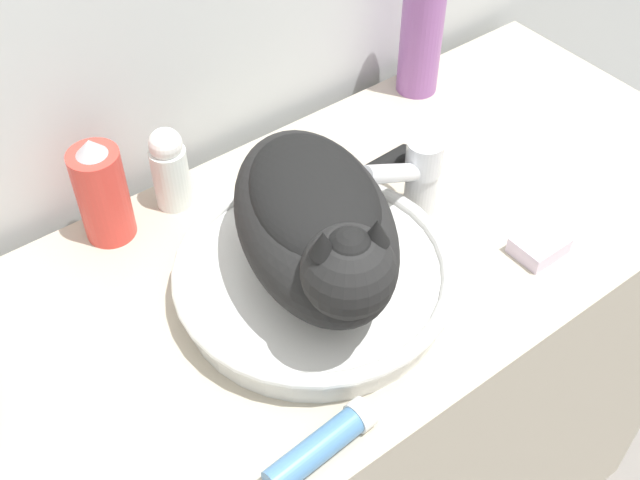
{
  "coord_description": "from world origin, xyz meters",
  "views": [
    {
      "loc": [
        -0.43,
        -0.3,
        1.66
      ],
      "look_at": [
        -0.04,
        0.21,
        0.99
      ],
      "focal_mm": 45.0,
      "sensor_mm": 36.0,
      "label": 1
    }
  ],
  "objects_px": {
    "mouthwash_bottle": "(422,32)",
    "spray_bottle_trigger": "(102,192)",
    "cream_tube": "(322,445)",
    "deodorant_stick": "(170,168)",
    "cat": "(318,222)",
    "soap_bar": "(539,246)",
    "faucet": "(416,175)"
  },
  "relations": [
    {
      "from": "cat",
      "to": "spray_bottle_trigger",
      "type": "bearing_deg",
      "value": -130.05
    },
    {
      "from": "deodorant_stick",
      "to": "soap_bar",
      "type": "height_order",
      "value": "deodorant_stick"
    },
    {
      "from": "deodorant_stick",
      "to": "mouthwash_bottle",
      "type": "height_order",
      "value": "mouthwash_bottle"
    },
    {
      "from": "cream_tube",
      "to": "faucet",
      "type": "bearing_deg",
      "value": 33.96
    },
    {
      "from": "soap_bar",
      "to": "deodorant_stick",
      "type": "bearing_deg",
      "value": 131.66
    },
    {
      "from": "faucet",
      "to": "soap_bar",
      "type": "relative_size",
      "value": 2.29
    },
    {
      "from": "cat",
      "to": "mouthwash_bottle",
      "type": "xyz_separation_m",
      "value": [
        0.4,
        0.26,
        -0.03
      ]
    },
    {
      "from": "faucet",
      "to": "spray_bottle_trigger",
      "type": "bearing_deg",
      "value": -41.68
    },
    {
      "from": "deodorant_stick",
      "to": "mouthwash_bottle",
      "type": "distance_m",
      "value": 0.45
    },
    {
      "from": "soap_bar",
      "to": "spray_bottle_trigger",
      "type": "bearing_deg",
      "value": 139.05
    },
    {
      "from": "spray_bottle_trigger",
      "to": "cream_tube",
      "type": "xyz_separation_m",
      "value": [
        0.03,
        -0.43,
        -0.06
      ]
    },
    {
      "from": "soap_bar",
      "to": "mouthwash_bottle",
      "type": "bearing_deg",
      "value": 72.09
    },
    {
      "from": "cat",
      "to": "faucet",
      "type": "xyz_separation_m",
      "value": [
        0.19,
        0.04,
        -0.06
      ]
    },
    {
      "from": "mouthwash_bottle",
      "to": "cream_tube",
      "type": "height_order",
      "value": "mouthwash_bottle"
    },
    {
      "from": "cat",
      "to": "faucet",
      "type": "distance_m",
      "value": 0.21
    },
    {
      "from": "cat",
      "to": "soap_bar",
      "type": "bearing_deg",
      "value": 88.27
    },
    {
      "from": "faucet",
      "to": "cat",
      "type": "bearing_deg",
      "value": 3.18
    },
    {
      "from": "cat",
      "to": "deodorant_stick",
      "type": "height_order",
      "value": "cat"
    },
    {
      "from": "deodorant_stick",
      "to": "cream_tube",
      "type": "bearing_deg",
      "value": -99.48
    },
    {
      "from": "faucet",
      "to": "deodorant_stick",
      "type": "relative_size",
      "value": 1.2
    },
    {
      "from": "cat",
      "to": "soap_bar",
      "type": "height_order",
      "value": "cat"
    },
    {
      "from": "cat",
      "to": "deodorant_stick",
      "type": "bearing_deg",
      "value": -148.54
    },
    {
      "from": "deodorant_stick",
      "to": "cream_tube",
      "type": "distance_m",
      "value": 0.44
    },
    {
      "from": "spray_bottle_trigger",
      "to": "soap_bar",
      "type": "distance_m",
      "value": 0.57
    },
    {
      "from": "spray_bottle_trigger",
      "to": "soap_bar",
      "type": "bearing_deg",
      "value": -40.95
    },
    {
      "from": "faucet",
      "to": "mouthwash_bottle",
      "type": "bearing_deg",
      "value": -142.2
    },
    {
      "from": "mouthwash_bottle",
      "to": "cream_tube",
      "type": "xyz_separation_m",
      "value": [
        -0.52,
        -0.43,
        -0.09
      ]
    },
    {
      "from": "spray_bottle_trigger",
      "to": "cream_tube",
      "type": "height_order",
      "value": "spray_bottle_trigger"
    },
    {
      "from": "cream_tube",
      "to": "soap_bar",
      "type": "xyz_separation_m",
      "value": [
        0.4,
        0.06,
        -0.0
      ]
    },
    {
      "from": "cat",
      "to": "cream_tube",
      "type": "bearing_deg",
      "value": -16.1
    },
    {
      "from": "mouthwash_bottle",
      "to": "spray_bottle_trigger",
      "type": "bearing_deg",
      "value": 180.0
    },
    {
      "from": "spray_bottle_trigger",
      "to": "mouthwash_bottle",
      "type": "height_order",
      "value": "mouthwash_bottle"
    }
  ]
}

